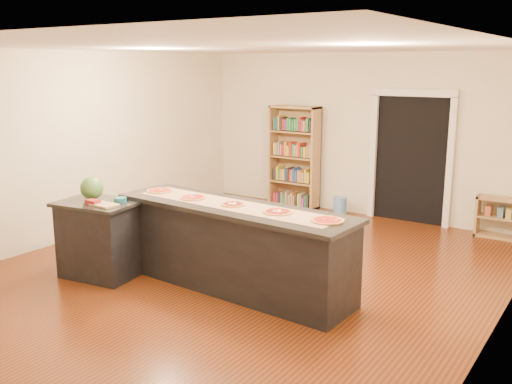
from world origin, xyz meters
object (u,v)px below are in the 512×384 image
Objects in this scene: low_shelf at (498,218)px; watermelon at (92,188)px; kitchen_island at (233,247)px; bookshelf at (294,157)px; side_counter at (100,239)px; waste_bin at (340,206)px.

watermelon is at bearing -131.58° from low_shelf.
bookshelf reaches higher than kitchen_island.
bookshelf is at bearing -179.49° from low_shelf.
side_counter is 4.47m from bookshelf.
bookshelf is at bearing 113.28° from kitchen_island.
waste_bin is 4.57m from watermelon.
waste_bin is 1.18× the size of watermelon.
kitchen_island is 9.09× the size of waste_bin.
watermelon is (-1.37, -4.26, 0.93)m from waste_bin.
side_counter is 1.54× the size of low_shelf.
low_shelf is at bearing 0.51° from bookshelf.
bookshelf is 6.58× the size of watermelon.
low_shelf is at bearing 41.64° from side_counter.
kitchen_island is 1.94m from watermelon.
watermelon is (-0.15, 0.05, 0.62)m from side_counter.
watermelon reaches higher than waste_bin.
kitchen_island reaches higher than waste_bin.
watermelon reaches higher than side_counter.
kitchen_island is at bearing 17.45° from watermelon.
watermelon reaches higher than low_shelf.
side_counter is 3.41× the size of watermelon.
watermelon reaches higher than kitchen_island.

